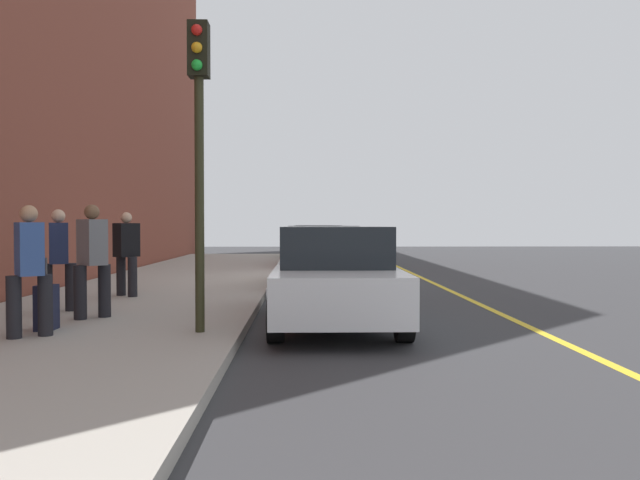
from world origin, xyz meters
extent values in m
plane|color=#333335|center=(0.00, 0.00, 0.00)|extent=(56.00, 56.00, 0.00)
cube|color=#A39E93|center=(0.00, -3.30, 0.07)|extent=(28.00, 4.60, 0.15)
cube|color=gold|center=(0.00, 3.20, 0.00)|extent=(28.00, 0.14, 0.01)
cube|color=white|center=(0.61, -0.70, 0.11)|extent=(5.48, 0.56, 0.22)
cylinder|color=black|center=(-9.75, 1.07, 0.32)|extent=(0.64, 0.22, 0.64)
cylinder|color=black|center=(-9.74, -0.61, 0.32)|extent=(0.64, 0.22, 0.64)
cylinder|color=black|center=(-12.41, 1.06, 0.32)|extent=(0.64, 0.22, 0.64)
cylinder|color=black|center=(-12.41, -0.62, 0.32)|extent=(0.64, 0.22, 0.64)
cube|color=#1E512D|center=(-11.08, 0.23, 0.59)|extent=(4.31, 1.81, 0.64)
cube|color=black|center=(-11.29, 0.23, 1.21)|extent=(2.24, 1.61, 0.60)
cylinder|color=black|center=(-4.36, 1.10, 0.32)|extent=(0.64, 0.22, 0.64)
cylinder|color=black|center=(-4.36, -0.58, 0.32)|extent=(0.64, 0.22, 0.64)
cylinder|color=black|center=(-7.34, 1.10, 0.32)|extent=(0.64, 0.22, 0.64)
cylinder|color=black|center=(-7.33, -0.58, 0.32)|extent=(0.64, 0.22, 0.64)
cube|color=maroon|center=(-5.85, 0.26, 0.59)|extent=(4.79, 1.80, 0.64)
cube|color=black|center=(-6.09, 0.26, 1.21)|extent=(2.49, 1.60, 0.60)
cylinder|color=black|center=(2.40, 1.11, 0.32)|extent=(0.65, 0.24, 0.64)
cylinder|color=black|center=(2.47, -0.57, 0.32)|extent=(0.65, 0.24, 0.64)
cylinder|color=black|center=(-0.31, 1.01, 0.32)|extent=(0.65, 0.24, 0.64)
cylinder|color=black|center=(-0.24, -0.67, 0.32)|extent=(0.65, 0.24, 0.64)
cube|color=black|center=(1.08, 0.22, 0.59)|extent=(4.44, 1.96, 0.64)
cube|color=black|center=(0.86, 0.21, 1.21)|extent=(2.33, 1.68, 0.60)
cylinder|color=black|center=(8.05, 1.13, 0.32)|extent=(0.64, 0.22, 0.64)
cylinder|color=black|center=(8.05, -0.55, 0.32)|extent=(0.64, 0.22, 0.64)
cylinder|color=black|center=(5.37, 1.12, 0.32)|extent=(0.64, 0.22, 0.64)
cylinder|color=black|center=(5.37, -0.56, 0.32)|extent=(0.64, 0.22, 0.64)
cube|color=white|center=(6.71, 0.28, 0.59)|extent=(4.33, 1.81, 0.64)
cube|color=black|center=(6.49, 0.28, 1.21)|extent=(2.25, 1.61, 0.60)
cylinder|color=black|center=(8.31, -3.43, 0.53)|extent=(0.18, 0.18, 0.77)
cylinder|color=black|center=(8.50, -3.73, 0.53)|extent=(0.18, 0.18, 0.77)
cube|color=#335193|center=(8.40, -3.58, 1.24)|extent=(0.52, 0.47, 0.65)
sphere|color=tan|center=(8.40, -3.58, 1.68)|extent=(0.21, 0.21, 0.21)
cylinder|color=black|center=(6.70, -3.19, 0.55)|extent=(0.19, 0.19, 0.79)
cylinder|color=black|center=(6.95, -3.47, 0.55)|extent=(0.19, 0.19, 0.79)
cube|color=slate|center=(6.82, -3.33, 1.28)|extent=(0.53, 0.52, 0.68)
sphere|color=brown|center=(6.82, -3.33, 1.73)|extent=(0.22, 0.22, 0.22)
cylinder|color=black|center=(5.99, -3.95, 0.53)|extent=(0.18, 0.18, 0.77)
cylinder|color=black|center=(6.13, -4.29, 0.53)|extent=(0.18, 0.18, 0.77)
cube|color=#1E284C|center=(6.06, -4.12, 1.25)|extent=(0.51, 0.43, 0.65)
sphere|color=#D8AD8C|center=(6.06, -4.12, 1.68)|extent=(0.21, 0.21, 0.21)
cylinder|color=black|center=(3.77, -3.79, 0.53)|extent=(0.18, 0.18, 0.77)
cylinder|color=black|center=(3.99, -3.51, 0.53)|extent=(0.18, 0.18, 0.77)
cube|color=black|center=(3.88, -3.65, 1.24)|extent=(0.52, 0.49, 0.65)
sphere|color=#D8AD8C|center=(3.88, -3.65, 1.68)|extent=(0.21, 0.21, 0.21)
cylinder|color=#2D2D19|center=(8.07, -1.53, 1.79)|extent=(0.12, 0.12, 3.29)
cube|color=black|center=(8.07, -1.53, 3.79)|extent=(0.26, 0.26, 0.70)
sphere|color=red|center=(8.22, -1.53, 4.00)|extent=(0.14, 0.14, 0.14)
sphere|color=orange|center=(8.22, -1.53, 3.78)|extent=(0.14, 0.14, 0.14)
sphere|color=green|center=(8.22, -1.53, 3.56)|extent=(0.14, 0.14, 0.14)
cube|color=#191E38|center=(7.87, -3.59, 0.45)|extent=(0.34, 0.22, 0.60)
cylinder|color=#4C4C4C|center=(7.87, -3.59, 0.93)|extent=(0.03, 0.03, 0.36)
camera|label=1|loc=(16.36, -0.16, 1.55)|focal=35.85mm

